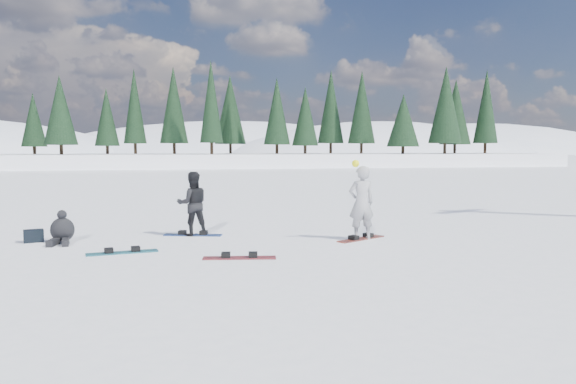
# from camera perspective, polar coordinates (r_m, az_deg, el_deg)

# --- Properties ---
(ground) EXTENTS (420.00, 420.00, 0.00)m
(ground) POSITION_cam_1_polar(r_m,az_deg,el_deg) (11.93, -3.88, -6.51)
(ground) COLOR white
(ground) RESTS_ON ground
(alpine_backdrop) EXTENTS (412.50, 227.00, 53.20)m
(alpine_backdrop) POSITION_cam_1_polar(r_m,az_deg,el_deg) (201.70, -14.33, -0.20)
(alpine_backdrop) COLOR white
(alpine_backdrop) RESTS_ON ground
(snowboarder_woman) EXTENTS (0.70, 0.49, 1.98)m
(snowboarder_woman) POSITION_cam_1_polar(r_m,az_deg,el_deg) (14.00, 7.46, -1.06)
(snowboarder_woman) COLOR #9A999E
(snowboarder_woman) RESTS_ON ground
(snowboarder_man) EXTENTS (0.87, 0.71, 1.66)m
(snowboarder_man) POSITION_cam_1_polar(r_m,az_deg,el_deg) (14.72, -9.68, -1.18)
(snowboarder_man) COLOR black
(snowboarder_man) RESTS_ON ground
(seated_rider) EXTENTS (0.57, 0.93, 0.79)m
(seated_rider) POSITION_cam_1_polar(r_m,az_deg,el_deg) (14.52, -21.98, -3.63)
(seated_rider) COLOR black
(seated_rider) RESTS_ON ground
(gear_bag) EXTENTS (0.51, 0.41, 0.30)m
(gear_bag) POSITION_cam_1_polar(r_m,az_deg,el_deg) (14.93, -24.43, -4.08)
(gear_bag) COLOR black
(gear_bag) RESTS_ON ground
(snowboard_woman) EXTENTS (1.43, 1.01, 0.03)m
(snowboard_woman) POSITION_cam_1_polar(r_m,az_deg,el_deg) (14.12, 7.43, -4.74)
(snowboard_woman) COLOR maroon
(snowboard_woman) RESTS_ON ground
(snowboard_man) EXTENTS (1.52, 0.67, 0.03)m
(snowboard_man) POSITION_cam_1_polar(r_m,az_deg,el_deg) (14.82, -9.63, -4.33)
(snowboard_man) COLOR navy
(snowboard_man) RESTS_ON ground
(snowboard_loose_b) EXTENTS (1.52, 0.50, 0.03)m
(snowboard_loose_b) POSITION_cam_1_polar(r_m,az_deg,el_deg) (11.68, -4.95, -6.68)
(snowboard_loose_b) COLOR maroon
(snowboard_loose_b) RESTS_ON ground
(snowboard_loose_c) EXTENTS (1.53, 0.55, 0.03)m
(snowboard_loose_c) POSITION_cam_1_polar(r_m,az_deg,el_deg) (12.72, -16.48, -5.92)
(snowboard_loose_c) COLOR #177282
(snowboard_loose_c) RESTS_ON ground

